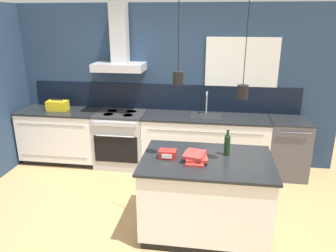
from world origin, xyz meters
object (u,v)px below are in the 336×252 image
book_stack (195,157)px  yellow_toolbox (58,106)px  oven_range (121,139)px  dishwasher (287,148)px  bottle_on_island (227,145)px  red_supply_box (168,154)px

book_stack → yellow_toolbox: 2.93m
oven_range → dishwasher: bearing=0.1°
bottle_on_island → yellow_toolbox: size_ratio=0.88×
dishwasher → bottle_on_island: size_ratio=3.06×
oven_range → yellow_toolbox: size_ratio=2.68×
book_stack → yellow_toolbox: (-2.40, 1.67, 0.04)m
oven_range → bottle_on_island: bearing=-41.3°
dishwasher → yellow_toolbox: size_ratio=2.68×
dishwasher → book_stack: 2.19m
oven_range → dishwasher: same height
oven_range → book_stack: (1.33, -1.67, 0.50)m
bottle_on_island → oven_range: bearing=138.7°
yellow_toolbox → red_supply_box: bearing=-38.2°
bottle_on_island → yellow_toolbox: 3.11m
dishwasher → bottle_on_island: bearing=-123.9°
oven_range → red_supply_box: (1.03, -1.64, 0.50)m
oven_range → book_stack: book_stack is taller
book_stack → dishwasher: bearing=51.6°
dishwasher → red_supply_box: bearing=-134.8°
bottle_on_island → red_supply_box: bottle_on_island is taller
oven_range → yellow_toolbox: bearing=179.8°
oven_range → red_supply_box: bearing=-58.0°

